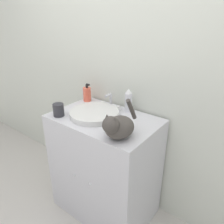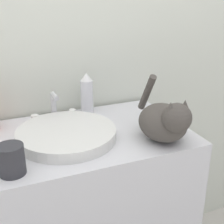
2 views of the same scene
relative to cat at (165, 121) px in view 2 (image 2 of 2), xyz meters
name	(u,v)px [view 2 (image 2 of 2)]	position (x,y,z in m)	size (l,w,h in m)	color
wall_back	(61,36)	(-0.26, 0.48, 0.26)	(6.00, 0.05, 2.50)	silver
vanity_cabinet	(89,224)	(-0.26, 0.17, -0.54)	(0.82, 0.55, 0.91)	silver
sink_basin	(66,134)	(-0.34, 0.15, -0.06)	(0.38, 0.38, 0.04)	silver
faucet	(54,109)	(-0.34, 0.35, -0.03)	(0.20, 0.08, 0.13)	silver
cat	(165,121)	(0.00, 0.00, 0.00)	(0.18, 0.33, 0.23)	#47423D
spray_bottle	(87,94)	(-0.18, 0.38, 0.01)	(0.06, 0.06, 0.19)	silver
cup	(11,160)	(-0.55, -0.01, -0.03)	(0.08, 0.08, 0.10)	#2D2D33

